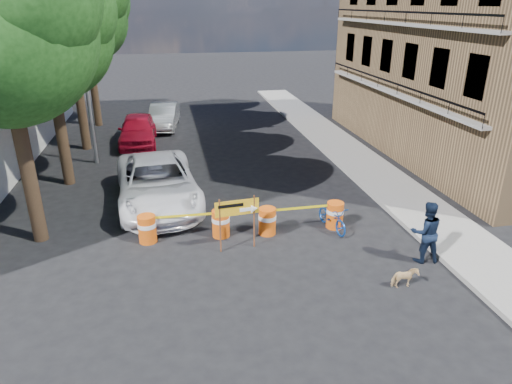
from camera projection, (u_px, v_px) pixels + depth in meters
name	position (u px, v px, depth m)	size (l,w,h in m)	color
ground	(262.00, 250.00, 14.00)	(120.00, 120.00, 0.00)	black
sidewalk_east	(370.00, 170.00, 20.50)	(2.40, 40.00, 0.15)	gray
apartment_building	(482.00, 26.00, 21.05)	(8.00, 16.00, 12.00)	olive
tree_near	(1.00, 29.00, 12.19)	(5.46, 5.20, 9.15)	#332316
tree_mid_a	(46.00, 32.00, 16.86)	(5.25, 5.00, 8.68)	#332316
tree_mid_b	(68.00, 10.00, 21.12)	(5.67, 5.40, 9.62)	#332316
tree_far	(86.00, 18.00, 25.84)	(5.04, 4.80, 8.84)	#332316
streetlamp	(85.00, 68.00, 19.89)	(1.25, 0.18, 8.00)	gray
barrel_far_left	(147.00, 228.00, 14.29)	(0.58, 0.58, 0.90)	#DA5B0C
barrel_mid_left	(221.00, 223.00, 14.65)	(0.58, 0.58, 0.90)	#DA5B0C
barrel_mid_right	(267.00, 221.00, 14.80)	(0.58, 0.58, 0.90)	#DA5B0C
barrel_far_right	(335.00, 214.00, 15.23)	(0.58, 0.58, 0.90)	#DA5B0C
detour_sign	(242.00, 211.00, 13.59)	(1.34, 0.27, 1.73)	#592D19
pedestrian	(426.00, 232.00, 13.06)	(0.91, 0.71, 1.87)	black
bicycle	(333.00, 206.00, 14.96)	(0.58, 0.88, 1.67)	#1447A9
dog	(405.00, 278.00, 12.03)	(0.31, 0.69, 0.58)	#E9C285
suv_white	(157.00, 182.00, 16.89)	(2.83, 6.14, 1.71)	white
sedan_red	(138.00, 130.00, 24.16)	(1.87, 4.64, 1.58)	#A70D25
sedan_silver	(164.00, 116.00, 27.36)	(1.52, 4.37, 1.44)	#ABAEB2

